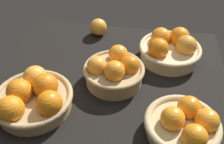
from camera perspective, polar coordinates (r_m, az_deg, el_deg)
The scene contains 6 objects.
market_tray at distance 94.72cm, azimuth -0.38°, elevation -1.98°, with size 84.00×72.00×3.00cm, color black.
basket_far_right at distance 84.12cm, azimuth -17.03°, elevation -5.38°, with size 25.05×25.05×11.13cm.
basket_center at distance 89.33cm, azimuth 0.49°, elevation 0.31°, with size 21.27×21.27×11.45cm.
basket_far_left at distance 76.78cm, azimuth 15.72°, elevation -11.15°, with size 21.73×21.73×9.92cm.
basket_near_left at distance 102.60cm, azimuth 12.72°, elevation 5.12°, with size 23.86×23.86×11.21cm.
loose_orange_front_gap at distance 115.46cm, azimuth -3.04°, elevation 9.89°, with size 7.44×7.44×7.44cm, color #F49E33.
Camera 1 is at (-11.03, 68.83, 65.63)cm, focal length 41.35 mm.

